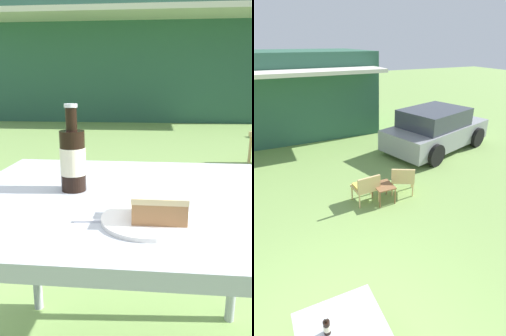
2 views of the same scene
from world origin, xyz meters
TOP-DOWN VIEW (x-y plane):
  - cabin_building at (-0.29, 9.65)m, footprint 8.60×5.19m
  - patio_table at (0.00, 0.00)m, footprint 0.93×0.80m
  - cake_on_plate at (0.09, -0.19)m, footprint 0.22×0.22m
  - cola_bottle_near at (-0.15, 0.02)m, footprint 0.07×0.07m
  - fork at (0.01, -0.20)m, footprint 0.19×0.03m

SIDE VIEW (x-z plane):
  - patio_table at x=0.00m, z-range 0.28..0.98m
  - fork at x=0.01m, z-range 0.69..0.70m
  - cake_on_plate at x=0.09m, z-range 0.68..0.75m
  - cola_bottle_near at x=-0.15m, z-range 0.66..0.92m
  - cabin_building at x=-0.29m, z-range 0.01..3.12m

